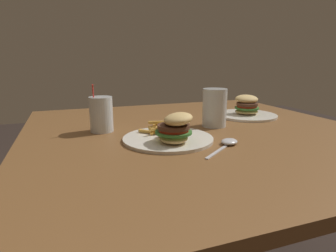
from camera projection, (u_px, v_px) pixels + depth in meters
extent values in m
cube|color=brown|center=(198.00, 134.00, 1.05)|extent=(1.23, 1.24, 0.03)
cylinder|color=brown|center=(55.00, 188.00, 1.46)|extent=(0.09, 0.09, 0.72)
cylinder|color=brown|center=(237.00, 162.00, 1.82)|extent=(0.09, 0.09, 0.72)
cylinder|color=silver|center=(168.00, 139.00, 0.91)|extent=(0.29, 0.29, 0.01)
ellipsoid|color=#DBB770|center=(174.00, 138.00, 0.86)|extent=(0.13, 0.12, 0.03)
cylinder|color=#38752D|center=(174.00, 132.00, 0.85)|extent=(0.14, 0.14, 0.01)
cylinder|color=red|center=(174.00, 130.00, 0.85)|extent=(0.12, 0.12, 0.01)
cylinder|color=#4C2D1E|center=(174.00, 127.00, 0.85)|extent=(0.13, 0.13, 0.01)
ellipsoid|color=#DBB770|center=(178.00, 119.00, 0.84)|extent=(0.13, 0.12, 0.05)
cube|color=gold|center=(179.00, 133.00, 0.94)|extent=(0.05, 0.06, 0.02)
cube|color=gold|center=(171.00, 129.00, 0.96)|extent=(0.01, 0.07, 0.01)
cube|color=gold|center=(159.00, 129.00, 0.97)|extent=(0.07, 0.04, 0.01)
cube|color=gold|center=(160.00, 126.00, 0.96)|extent=(0.06, 0.02, 0.01)
cube|color=gold|center=(149.00, 132.00, 0.95)|extent=(0.06, 0.06, 0.01)
cube|color=gold|center=(154.00, 128.00, 0.96)|extent=(0.07, 0.04, 0.03)
cube|color=gold|center=(155.00, 127.00, 0.97)|extent=(0.08, 0.03, 0.03)
cube|color=gold|center=(173.00, 128.00, 1.01)|extent=(0.04, 0.06, 0.01)
cube|color=gold|center=(162.00, 128.00, 0.96)|extent=(0.06, 0.06, 0.02)
cube|color=gold|center=(161.00, 122.00, 0.96)|extent=(0.06, 0.08, 0.02)
cube|color=gold|center=(164.00, 133.00, 0.92)|extent=(0.07, 0.04, 0.01)
cube|color=gold|center=(162.00, 124.00, 0.97)|extent=(0.06, 0.06, 0.02)
cube|color=gold|center=(165.00, 132.00, 0.93)|extent=(0.06, 0.07, 0.01)
cube|color=gold|center=(158.00, 130.00, 0.96)|extent=(0.05, 0.08, 0.03)
cylinder|color=silver|center=(214.00, 108.00, 1.09)|extent=(0.09, 0.09, 0.15)
cylinder|color=#C67F23|center=(214.00, 110.00, 1.09)|extent=(0.08, 0.08, 0.13)
cylinder|color=silver|center=(101.00, 114.00, 1.01)|extent=(0.08, 0.08, 0.13)
cylinder|color=yellow|center=(101.00, 118.00, 1.01)|extent=(0.07, 0.07, 0.10)
cylinder|color=red|center=(94.00, 108.00, 1.00)|extent=(0.04, 0.01, 0.17)
ellipsoid|color=silver|center=(229.00, 142.00, 0.87)|extent=(0.07, 0.08, 0.02)
cube|color=silver|center=(217.00, 152.00, 0.80)|extent=(0.09, 0.12, 0.00)
cylinder|color=silver|center=(246.00, 115.00, 1.29)|extent=(0.27, 0.27, 0.01)
ellipsoid|color=#DBB770|center=(247.00, 111.00, 1.29)|extent=(0.11, 0.13, 0.03)
cylinder|color=#38752D|center=(247.00, 108.00, 1.28)|extent=(0.14, 0.14, 0.01)
cylinder|color=red|center=(247.00, 106.00, 1.28)|extent=(0.11, 0.11, 0.01)
cylinder|color=#4C2D1E|center=(247.00, 104.00, 1.28)|extent=(0.12, 0.12, 0.01)
ellipsoid|color=#DBB770|center=(247.00, 99.00, 1.29)|extent=(0.12, 0.13, 0.05)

